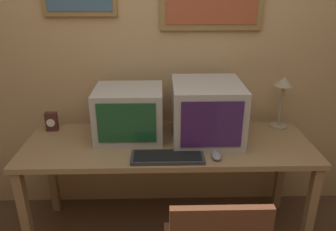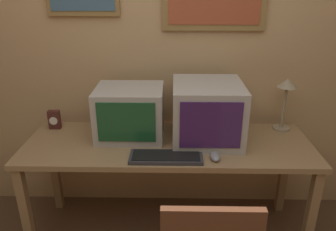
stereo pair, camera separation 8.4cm
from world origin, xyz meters
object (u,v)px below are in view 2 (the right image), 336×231
at_px(monitor_left, 130,112).
at_px(desk_lamp, 286,92).
at_px(keyboard_main, 166,157).
at_px(desk_clock, 54,120).
at_px(mouse_near_keyboard, 215,156).
at_px(monitor_right, 207,112).

height_order(monitor_left, desk_lamp, desk_lamp).
relative_size(keyboard_main, desk_clock, 3.23).
bearing_deg(mouse_near_keyboard, desk_clock, 159.08).
distance_m(monitor_left, monitor_right, 0.53).
relative_size(monitor_right, keyboard_main, 1.08).
bearing_deg(mouse_near_keyboard, monitor_right, 96.31).
bearing_deg(mouse_near_keyboard, monitor_left, 149.84).
bearing_deg(keyboard_main, monitor_left, 128.32).
bearing_deg(monitor_right, desk_clock, 172.32).
bearing_deg(monitor_left, keyboard_main, -51.68).
relative_size(monitor_left, desk_lamp, 1.18).
bearing_deg(monitor_left, mouse_near_keyboard, -30.16).
xyz_separation_m(monitor_left, keyboard_main, (0.25, -0.32, -0.16)).
xyz_separation_m(monitor_right, desk_lamp, (0.57, 0.17, 0.09)).
xyz_separation_m(monitor_left, desk_lamp, (1.09, 0.13, 0.11)).
relative_size(keyboard_main, mouse_near_keyboard, 4.09).
bearing_deg(desk_lamp, keyboard_main, -151.72).
relative_size(keyboard_main, desk_lamp, 1.17).
distance_m(mouse_near_keyboard, desk_lamp, 0.75).
xyz_separation_m(monitor_right, mouse_near_keyboard, (0.03, -0.28, -0.18)).
height_order(monitor_left, desk_clock, monitor_left).
relative_size(monitor_left, monitor_right, 0.94).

